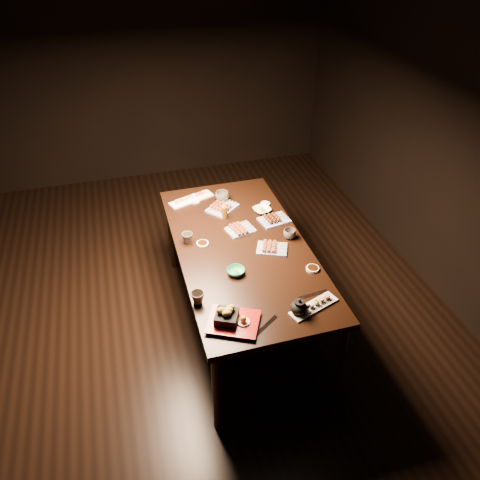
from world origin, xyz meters
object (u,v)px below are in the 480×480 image
(teacup_mid_right, at_px, (290,234))
(teacup_far_left, at_px, (187,238))
(condiment_bottle, at_px, (224,210))
(teapot, at_px, (299,306))
(teacup_near_left, at_px, (198,298))
(sushi_platter_near, at_px, (314,305))
(teacup_far_right, at_px, (222,197))
(edamame_bowl_green, at_px, (236,271))
(dining_table, at_px, (242,286))
(sushi_platter_far, at_px, (191,198))
(yakitori_plate_center, at_px, (241,228))
(yakitori_plate_right, at_px, (272,246))
(edamame_bowl_cream, at_px, (262,210))
(yakitori_plate_left, at_px, (222,206))
(tempura_tray, at_px, (233,317))

(teacup_mid_right, xyz_separation_m, teacup_far_left, (-0.71, 0.15, 0.00))
(teacup_mid_right, xyz_separation_m, condiment_bottle, (-0.38, 0.38, 0.03))
(teacup_far_left, relative_size, condiment_bottle, 0.59)
(teacup_far_left, distance_m, teapot, 1.00)
(teacup_near_left, bearing_deg, condiment_bottle, 65.70)
(sushi_platter_near, relative_size, teacup_far_right, 2.99)
(teacup_far_right, bearing_deg, edamame_bowl_green, -98.57)
(dining_table, distance_m, condiment_bottle, 0.59)
(sushi_platter_far, bearing_deg, sushi_platter_near, 88.73)
(yakitori_plate_center, bearing_deg, teacup_near_left, -138.86)
(yakitori_plate_right, relative_size, edamame_bowl_cream, 1.58)
(yakitori_plate_center, xyz_separation_m, edamame_bowl_green, (-0.16, -0.46, -0.01))
(sushi_platter_near, distance_m, edamame_bowl_cream, 1.09)
(edamame_bowl_cream, relative_size, teapot, 1.07)
(edamame_bowl_green, distance_m, teacup_far_left, 0.49)
(yakitori_plate_left, height_order, teapot, teapot)
(edamame_bowl_cream, height_order, teacup_far_right, teacup_far_right)
(edamame_bowl_cream, bearing_deg, yakitori_plate_center, -138.72)
(teacup_far_left, distance_m, teacup_far_right, 0.60)
(sushi_platter_far, distance_m, teapot, 1.47)
(yakitori_plate_center, distance_m, teacup_near_left, 0.80)
(dining_table, bearing_deg, yakitori_plate_center, 79.24)
(yakitori_plate_center, xyz_separation_m, yakitori_plate_right, (0.15, -0.28, 0.00))
(teacup_mid_right, height_order, teacup_far_right, teacup_far_right)
(yakitori_plate_left, xyz_separation_m, teacup_far_right, (0.03, 0.11, 0.01))
(sushi_platter_near, height_order, teacup_mid_right, teacup_mid_right)
(sushi_platter_far, height_order, yakitori_plate_left, yakitori_plate_left)
(yakitori_plate_left, bearing_deg, teacup_near_left, -151.62)
(sushi_platter_near, relative_size, yakitori_plate_left, 1.39)
(teacup_mid_right, distance_m, condiment_bottle, 0.54)
(edamame_bowl_green, height_order, edamame_bowl_cream, edamame_bowl_green)
(tempura_tray, xyz_separation_m, teacup_far_left, (-0.10, 0.85, -0.02))
(sushi_platter_near, relative_size, yakitori_plate_right, 1.57)
(yakitori_plate_right, bearing_deg, tempura_tray, -102.98)
(edamame_bowl_green, height_order, tempura_tray, tempura_tray)
(sushi_platter_near, xyz_separation_m, edamame_bowl_cream, (0.03, 1.09, -0.00))
(yakitori_plate_right, relative_size, yakitori_plate_left, 0.89)
(sushi_platter_near, bearing_deg, sushi_platter_far, 88.93)
(teapot, bearing_deg, teacup_near_left, 167.82)
(yakitori_plate_left, relative_size, teacup_near_left, 2.82)
(yakitori_plate_right, xyz_separation_m, edamame_bowl_cream, (0.08, 0.48, -0.01))
(teacup_near_left, height_order, teacup_far_left, teacup_near_left)
(yakitori_plate_left, xyz_separation_m, edamame_bowl_cream, (0.29, -0.13, -0.01))
(yakitori_plate_left, relative_size, teacup_far_right, 2.15)
(teacup_mid_right, distance_m, teacup_far_left, 0.73)
(teacup_far_left, xyz_separation_m, teacup_far_right, (0.37, 0.47, 0.01))
(sushi_platter_far, xyz_separation_m, teacup_far_left, (-0.14, -0.55, 0.01))
(dining_table, bearing_deg, condiment_bottle, 96.38)
(yakitori_plate_center, xyz_separation_m, teacup_far_left, (-0.40, -0.03, 0.01))
(teacup_far_right, bearing_deg, teacup_far_left, -128.49)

